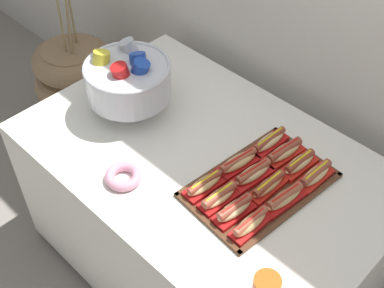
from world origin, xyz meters
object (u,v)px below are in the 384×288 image
(hot_dog_7, at_px, (284,198))
(hot_dog_9, at_px, (284,152))
(hot_dog_0, at_px, (204,185))
(hot_dog_3, at_px, (250,224))
(donut, at_px, (123,176))
(serving_tray, at_px, (260,185))
(hot_dog_11, at_px, (315,175))
(buffet_table, at_px, (203,212))
(hot_dog_2, at_px, (234,210))
(hot_dog_6, at_px, (268,186))
(floor_vase, at_px, (79,94))
(hot_dog_5, at_px, (253,174))
(hot_dog_1, at_px, (219,197))
(hot_dog_10, at_px, (299,164))
(hot_dog_4, at_px, (238,162))
(hot_dog_8, at_px, (269,142))
(punch_bowl, at_px, (128,79))

(hot_dog_7, relative_size, hot_dog_9, 0.98)
(hot_dog_0, relative_size, hot_dog_3, 1.05)
(donut, bearing_deg, hot_dog_7, 32.93)
(serving_tray, distance_m, hot_dog_11, 0.20)
(buffet_table, distance_m, hot_dog_2, 0.50)
(buffet_table, relative_size, hot_dog_2, 8.76)
(buffet_table, distance_m, hot_dog_6, 0.48)
(floor_vase, relative_size, donut, 8.46)
(buffet_table, bearing_deg, hot_dog_0, -47.16)
(hot_dog_5, bearing_deg, hot_dog_1, -94.88)
(hot_dog_10, bearing_deg, hot_dog_3, -82.07)
(hot_dog_10, distance_m, donut, 0.64)
(serving_tray, relative_size, hot_dog_6, 3.34)
(hot_dog_0, height_order, hot_dog_4, same)
(hot_dog_7, height_order, hot_dog_11, hot_dog_7)
(floor_vase, height_order, serving_tray, floor_vase)
(hot_dog_1, relative_size, hot_dog_9, 0.86)
(hot_dog_2, distance_m, hot_dog_6, 0.17)
(buffet_table, bearing_deg, hot_dog_6, 4.04)
(hot_dog_2, relative_size, hot_dog_8, 0.93)
(hot_dog_6, height_order, hot_dog_11, same)
(donut, bearing_deg, hot_dog_3, 17.53)
(buffet_table, relative_size, hot_dog_5, 8.01)
(hot_dog_2, bearing_deg, hot_dog_9, 97.93)
(hot_dog_1, xyz_separation_m, hot_dog_7, (0.16, 0.15, 0.00))
(hot_dog_1, height_order, hot_dog_11, same)
(hot_dog_4, distance_m, hot_dog_9, 0.18)
(hot_dog_6, distance_m, donut, 0.52)
(hot_dog_8, bearing_deg, hot_dog_3, -60.59)
(donut, bearing_deg, hot_dog_8, 61.26)
(hot_dog_3, bearing_deg, floor_vase, 167.80)
(hot_dog_8, height_order, donut, hot_dog_8)
(serving_tray, distance_m, hot_dog_8, 0.20)
(hot_dog_10, bearing_deg, hot_dog_11, -4.88)
(hot_dog_6, distance_m, hot_dog_11, 0.18)
(hot_dog_5, bearing_deg, buffet_table, -172.83)
(hot_dog_10, bearing_deg, hot_dog_7, -70.43)
(hot_dog_1, height_order, hot_dog_10, hot_dog_1)
(serving_tray, relative_size, donut, 4.06)
(hot_dog_0, xyz_separation_m, hot_dog_11, (0.25, 0.31, 0.00))
(hot_dog_7, bearing_deg, hot_dog_9, 127.40)
(hot_dog_7, bearing_deg, hot_dog_5, 175.12)
(floor_vase, xyz_separation_m, serving_tray, (1.40, -0.15, 0.47))
(hot_dog_8, distance_m, hot_dog_10, 0.15)
(hot_dog_9, xyz_separation_m, hot_dog_10, (0.07, -0.01, -0.00))
(floor_vase, relative_size, hot_dog_7, 6.34)
(hot_dog_4, xyz_separation_m, hot_dog_11, (0.24, 0.15, 0.00))
(serving_tray, distance_m, hot_dog_2, 0.17)
(hot_dog_0, height_order, hot_dog_3, hot_dog_3)
(hot_dog_9, height_order, punch_bowl, punch_bowl)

